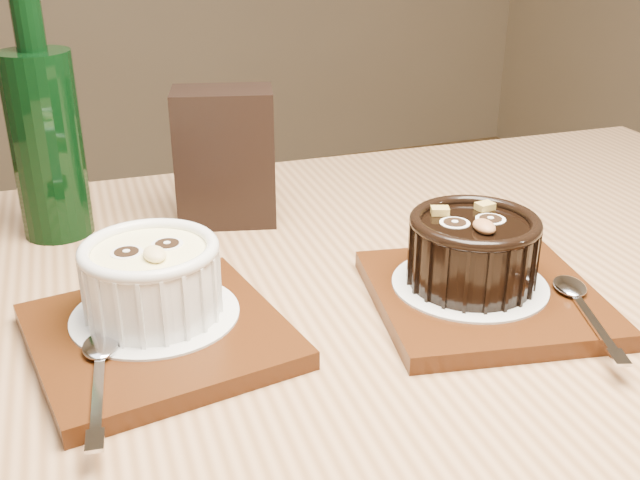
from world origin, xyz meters
The scene contains 11 objects.
table centered at (0.10, -0.07, 0.66)m, with size 1.23×0.84×0.75m.
tray_left centered at (-0.04, -0.06, 0.76)m, with size 0.18×0.18×0.01m, color #421E0B.
doily_left centered at (-0.04, -0.04, 0.77)m, with size 0.13×0.13×0.00m, color white.
ramekin_white centered at (-0.04, -0.04, 0.80)m, with size 0.11×0.11×0.06m.
spoon_left centered at (-0.09, -0.11, 0.77)m, with size 0.03×0.13×0.01m, color silver, non-canonical shape.
tray_right centered at (0.22, -0.09, 0.76)m, with size 0.18×0.18×0.01m, color #421E0B.
doily_right centered at (0.21, -0.08, 0.77)m, with size 0.13×0.13×0.00m, color white.
ramekin_dark centered at (0.21, -0.08, 0.80)m, with size 0.11×0.11×0.06m.
spoon_right centered at (0.27, -0.15, 0.77)m, with size 0.03×0.13×0.01m, color silver, non-canonical shape.
condiment_stand centered at (0.07, 0.16, 0.82)m, with size 0.10×0.06×0.14m, color black.
green_bottle centered at (-0.10, 0.19, 0.85)m, with size 0.07×0.07×0.26m.
Camera 1 is at (-0.10, -0.56, 1.06)m, focal length 42.00 mm.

